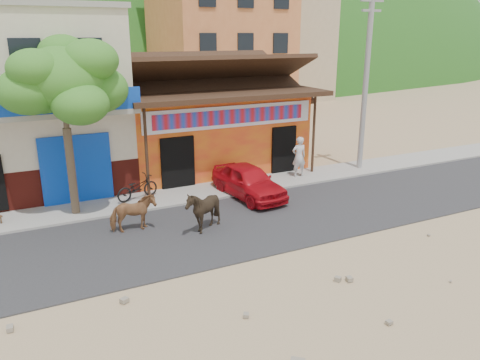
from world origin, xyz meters
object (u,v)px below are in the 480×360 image
object	(u,v)px
red_car	(248,181)
scooter	(137,188)
tree	(67,128)
cow_tan	(133,213)
pedestrian	(299,157)
cow_dark	(203,210)
utility_pole	(366,81)

from	to	relation	value
red_car	scooter	xyz separation A→B (m)	(-3.99, 1.44, -0.11)
tree	red_car	distance (m)	6.84
cow_tan	red_car	distance (m)	5.01
scooter	pedestrian	size ratio (longest dim) A/B	0.97
tree	scooter	world-z (taller)	tree
tree	cow_dark	distance (m)	5.37
tree	scooter	xyz separation A→B (m)	(2.32, 0.43, -2.55)
tree	scooter	distance (m)	3.47
utility_pole	pedestrian	bearing A→B (deg)	179.04
cow_tan	red_car	bearing A→B (deg)	-73.45
pedestrian	red_car	bearing A→B (deg)	27.56
cow_dark	cow_tan	bearing A→B (deg)	-104.28
tree	pedestrian	world-z (taller)	tree
tree	red_car	bearing A→B (deg)	-9.02
cow_dark	pedestrian	xyz separation A→B (m)	(5.94, 3.58, 0.25)
utility_pole	pedestrian	distance (m)	4.59
cow_dark	scooter	distance (m)	3.94
utility_pole	scooter	size ratio (longest dim) A/B	4.63
red_car	pedestrian	xyz separation A→B (m)	(3.12, 1.26, 0.33)
utility_pole	red_car	world-z (taller)	utility_pole
pedestrian	tree	bearing A→B (deg)	7.19
utility_pole	cow_tan	bearing A→B (deg)	-167.39
tree	cow_tan	xyz separation A→B (m)	(1.48, -2.33, -2.47)
pedestrian	cow_tan	bearing A→B (deg)	23.67
cow_dark	pedestrian	world-z (taller)	pedestrian
utility_pole	scooter	distance (m)	11.07
cow_tan	utility_pole	bearing A→B (deg)	-76.25
utility_pole	scooter	xyz separation A→B (m)	(-10.48, 0.23, -3.55)
red_car	pedestrian	bearing A→B (deg)	16.34
utility_pole	cow_dark	bearing A→B (deg)	-159.29
cow_dark	pedestrian	size ratio (longest dim) A/B	0.81
cow_tan	scooter	world-z (taller)	cow_tan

